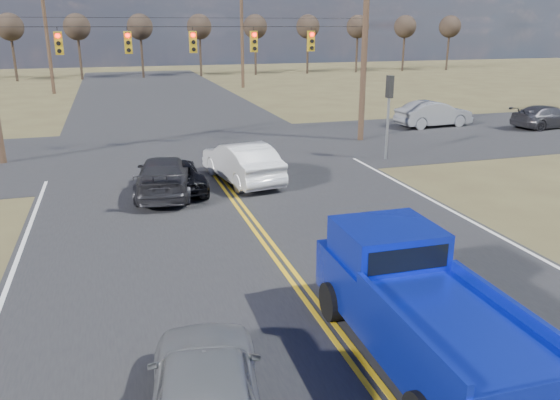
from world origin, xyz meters
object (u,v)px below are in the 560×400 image
object	(u,v)px
black_suv	(174,175)
cross_car_east_near	(434,114)
cross_car_east_far	(547,117)
white_car_queue	(242,162)
pickup_truck	(417,306)
silver_suv	(206,395)
dgrey_car_queue	(164,176)

from	to	relation	value
black_suv	cross_car_east_near	distance (m)	19.50
cross_car_east_far	white_car_queue	bearing A→B (deg)	101.51
pickup_truck	cross_car_east_near	bearing A→B (deg)	58.23
cross_car_east_near	silver_suv	bearing A→B (deg)	136.82
cross_car_east_near	cross_car_east_far	bearing A→B (deg)	-115.36
dgrey_car_queue	silver_suv	bearing A→B (deg)	95.57
pickup_truck	silver_suv	world-z (taller)	pickup_truck
black_suv	silver_suv	bearing A→B (deg)	83.35
cross_car_east_near	black_suv	bearing A→B (deg)	113.92
dgrey_car_queue	cross_car_east_near	xyz separation A→B (m)	(17.53, 9.65, 0.08)
white_car_queue	dgrey_car_queue	distance (m)	3.30
pickup_truck	black_suv	xyz separation A→B (m)	(-3.11, 12.46, -0.46)
pickup_truck	cross_car_east_near	xyz separation A→B (m)	(14.03, 21.74, -0.27)
silver_suv	black_suv	world-z (taller)	silver_suv
white_car_queue	dgrey_car_queue	xyz separation A→B (m)	(-3.18, -0.88, -0.10)
silver_suv	cross_car_east_near	xyz separation A→B (m)	(18.20, 22.75, 0.04)
black_suv	cross_car_east_far	xyz separation A→B (m)	(23.57, 6.84, 0.08)
white_car_queue	pickup_truck	bearing A→B (deg)	81.69
cross_car_east_near	cross_car_east_far	world-z (taller)	cross_car_east_near
silver_suv	dgrey_car_queue	world-z (taller)	silver_suv
pickup_truck	cross_car_east_far	bearing A→B (deg)	44.39
black_suv	cross_car_east_far	bearing A→B (deg)	-165.98
silver_suv	cross_car_east_near	bearing A→B (deg)	-119.76
black_suv	cross_car_east_far	world-z (taller)	cross_car_east_far
dgrey_car_queue	cross_car_east_near	bearing A→B (deg)	-142.70
dgrey_car_queue	pickup_truck	bearing A→B (deg)	114.61
white_car_queue	cross_car_east_far	size ratio (longest dim) A/B	1.04
white_car_queue	cross_car_east_near	bearing A→B (deg)	-158.30
black_suv	white_car_queue	size ratio (longest dim) A/B	0.89
black_suv	cross_car_east_near	size ratio (longest dim) A/B	0.90
dgrey_car_queue	cross_car_east_far	bearing A→B (deg)	-154.79
silver_suv	cross_car_east_far	world-z (taller)	silver_suv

